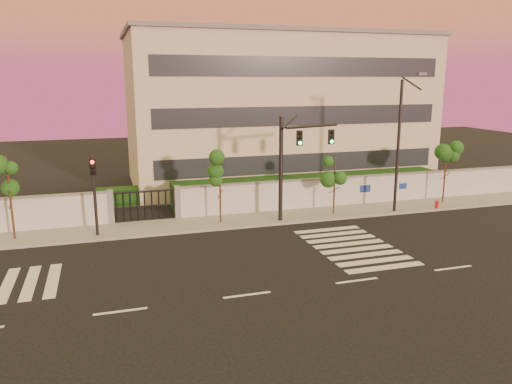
# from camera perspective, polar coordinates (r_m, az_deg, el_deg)

# --- Properties ---
(ground) EXTENTS (120.00, 120.00, 0.00)m
(ground) POSITION_cam_1_polar(r_m,az_deg,el_deg) (20.76, -1.03, -11.69)
(ground) COLOR black
(ground) RESTS_ON ground
(sidewalk) EXTENTS (60.00, 3.00, 0.15)m
(sidewalk) POSITION_cam_1_polar(r_m,az_deg,el_deg) (30.35, -6.60, -3.64)
(sidewalk) COLOR gray
(sidewalk) RESTS_ON ground
(perimeter_wall) EXTENTS (60.00, 0.36, 2.20)m
(perimeter_wall) POSITION_cam_1_polar(r_m,az_deg,el_deg) (31.54, -6.97, -1.16)
(perimeter_wall) COLOR #B7B9BF
(perimeter_wall) RESTS_ON ground
(hedge_row) EXTENTS (41.00, 4.25, 1.80)m
(hedge_row) POSITION_cam_1_polar(r_m,az_deg,el_deg) (34.41, -6.05, -0.40)
(hedge_row) COLOR #133510
(hedge_row) RESTS_ON ground
(institutional_building) EXTENTS (24.40, 12.40, 12.25)m
(institutional_building) POSITION_cam_1_polar(r_m,az_deg,el_deg) (42.67, 2.33, 9.45)
(institutional_building) COLOR beige
(institutional_building) RESTS_ON ground
(road_markings) EXTENTS (57.00, 7.62, 0.02)m
(road_markings) POSITION_cam_1_polar(r_m,az_deg,el_deg) (23.82, -7.29, -8.48)
(road_markings) COLOR silver
(road_markings) RESTS_ON ground
(street_tree_c) EXTENTS (1.41, 1.12, 4.69)m
(street_tree_c) POSITION_cam_1_polar(r_m,az_deg,el_deg) (29.45, -26.42, 1.34)
(street_tree_c) COLOR #382314
(street_tree_c) RESTS_ON ground
(street_tree_d) EXTENTS (1.33, 1.06, 4.49)m
(street_tree_d) POSITION_cam_1_polar(r_m,az_deg,el_deg) (29.67, -4.13, 2.43)
(street_tree_d) COLOR #382314
(street_tree_d) RESTS_ON ground
(street_tree_e) EXTENTS (1.33, 1.06, 3.77)m
(street_tree_e) POSITION_cam_1_polar(r_m,az_deg,el_deg) (32.09, 9.02, 2.14)
(street_tree_e) COLOR #382314
(street_tree_e) RESTS_ON ground
(street_tree_f) EXTENTS (1.39, 1.10, 4.27)m
(street_tree_f) POSITION_cam_1_polar(r_m,az_deg,el_deg) (37.01, 20.91, 3.43)
(street_tree_f) COLOR #382314
(street_tree_f) RESTS_ON ground
(traffic_signal_main) EXTENTS (4.03, 1.33, 6.47)m
(traffic_signal_main) POSITION_cam_1_polar(r_m,az_deg,el_deg) (30.19, 4.34, 4.13)
(traffic_signal_main) COLOR black
(traffic_signal_main) RESTS_ON ground
(traffic_signal_secondary) EXTENTS (0.36, 0.34, 4.60)m
(traffic_signal_secondary) POSITION_cam_1_polar(r_m,az_deg,el_deg) (28.49, -18.02, 0.62)
(traffic_signal_secondary) COLOR black
(traffic_signal_secondary) RESTS_ON ground
(streetlight_east) EXTENTS (0.54, 2.16, 8.99)m
(streetlight_east) POSITION_cam_1_polar(r_m,az_deg,el_deg) (33.03, 16.16, 5.75)
(streetlight_east) COLOR black
(streetlight_east) RESTS_ON ground
(fire_hydrant) EXTENTS (0.27, 0.26, 0.70)m
(fire_hydrant) POSITION_cam_1_polar(r_m,az_deg,el_deg) (35.60, 19.95, -1.44)
(fire_hydrant) COLOR red
(fire_hydrant) RESTS_ON ground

